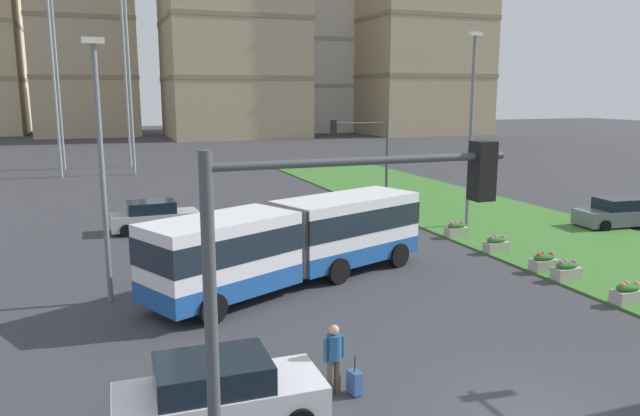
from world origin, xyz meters
name	(u,v)px	position (x,y,z in m)	size (l,w,h in m)	color
grass_median	(603,253)	(12.33, 10.00, 0.04)	(10.00, 70.00, 0.08)	#3D752D
articulated_bus	(293,241)	(-1.96, 10.90, 1.65)	(11.80, 6.90, 3.00)	white
car_silver_hatch	(154,217)	(-6.04, 21.84, 0.75)	(4.43, 2.08, 1.58)	#B7BABF
car_white_van	(219,395)	(-6.54, 2.02, 0.75)	(4.44, 2.11, 1.58)	silver
car_grey_wagon	(618,213)	(17.37, 14.01, 0.75)	(4.56, 2.37, 1.58)	slate
pedestrian_crossing	(334,355)	(-3.70, 2.52, 1.00)	(0.57, 0.36, 1.74)	#4C4238
rolling_suitcase	(355,382)	(-3.25, 2.32, 0.31)	(0.31, 0.40, 0.97)	#335693
flower_planter_1	(628,293)	(7.93, 4.69, 0.43)	(1.10, 0.56, 0.74)	#B7AD9E
flower_planter_2	(567,270)	(7.93, 7.53, 0.43)	(1.10, 0.56, 0.74)	#B7AD9E
flower_planter_3	(544,262)	(7.93, 8.76, 0.43)	(1.10, 0.56, 0.74)	#B7AD9E
flower_planter_4	(496,244)	(7.93, 11.83, 0.43)	(1.10, 0.56, 0.74)	#B7AD9E
flower_planter_5	(457,229)	(7.93, 15.01, 0.43)	(1.10, 0.56, 0.74)	#B7AD9E
traffic_light_near_left	(313,309)	(-6.22, -3.00, 4.40)	(4.08, 0.28, 6.43)	#474C51
traffic_light_far_right	(367,149)	(6.25, 22.00, 3.88)	(3.81, 0.28, 5.59)	#474C51
streetlight_left	(101,162)	(-8.50, 11.18, 4.85)	(0.70, 0.28, 8.82)	slate
streetlight_median	(471,124)	(9.83, 16.95, 5.53)	(0.70, 0.28, 10.15)	slate
apartment_tower_eastcentre	(327,23)	(34.54, 101.21, 20.50)	(16.43, 18.43, 40.96)	silver
apartment_tower_east	(425,21)	(46.70, 85.43, 19.52)	(21.02, 15.28, 39.01)	tan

